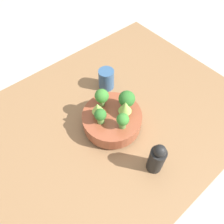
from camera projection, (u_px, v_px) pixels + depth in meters
name	position (u px, v px, depth m)	size (l,w,h in m)	color
ground_plane	(111.00, 121.00, 0.96)	(6.00, 6.00, 0.00)	#ADA89E
table	(111.00, 119.00, 0.95)	(1.15, 0.89, 0.04)	olive
bowl	(112.00, 120.00, 0.87)	(0.24, 0.24, 0.07)	brown
broccoli_floret_back	(123.00, 120.00, 0.78)	(0.05, 0.05, 0.07)	#609347
romanesco_piece_near	(98.00, 109.00, 0.80)	(0.04, 0.04, 0.08)	#6BA34C
broccoli_floret_right	(100.00, 116.00, 0.79)	(0.05, 0.05, 0.07)	#6BA34C
broccoli_floret_front	(102.00, 96.00, 0.83)	(0.05, 0.05, 0.08)	#609347
broccoli_floret_left	(127.00, 99.00, 0.82)	(0.06, 0.06, 0.09)	#6BA34C
romanesco_piece_far	(125.00, 107.00, 0.81)	(0.05, 0.05, 0.08)	#6BA34C
cup	(106.00, 79.00, 0.99)	(0.07, 0.07, 0.10)	#33567F
pepper_mill	(157.00, 159.00, 0.74)	(0.06, 0.06, 0.15)	black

